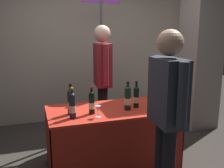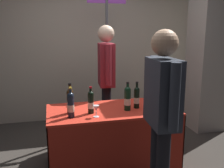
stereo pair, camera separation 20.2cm
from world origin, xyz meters
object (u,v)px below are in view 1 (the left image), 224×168
object	(u,v)px
concrete_pillar	(201,40)
wine_glass_mid	(98,109)
tasting_table	(112,126)
featured_wine_bottle	(154,91)
taster_foreground_right	(167,105)
vendor_presenter	(103,73)
display_bottle_0	(136,97)
booth_signpost	(102,48)
wine_glass_near_vendor	(150,93)

from	to	relation	value
concrete_pillar	wine_glass_mid	distance (m)	2.44
tasting_table	featured_wine_bottle	size ratio (longest dim) A/B	4.49
taster_foreground_right	vendor_presenter	bearing A→B (deg)	9.73
display_bottle_0	wine_glass_mid	size ratio (longest dim) A/B	2.51
tasting_table	concrete_pillar	bearing A→B (deg)	24.94
featured_wine_bottle	taster_foreground_right	bearing A→B (deg)	-111.54
display_bottle_0	taster_foreground_right	xyz separation A→B (m)	(-0.05, -0.80, 0.12)
display_bottle_0	booth_signpost	xyz separation A→B (m)	(-0.08, 1.21, 0.49)
wine_glass_near_vendor	vendor_presenter	xyz separation A→B (m)	(-0.51, 0.51, 0.21)
concrete_pillar	booth_signpost	xyz separation A→B (m)	(-1.63, 0.32, -0.13)
wine_glass_mid	vendor_presenter	xyz separation A→B (m)	(0.33, 0.98, 0.21)
tasting_table	wine_glass_mid	distance (m)	0.45
vendor_presenter	booth_signpost	world-z (taller)	booth_signpost
wine_glass_near_vendor	booth_signpost	distance (m)	1.16
concrete_pillar	wine_glass_mid	world-z (taller)	concrete_pillar
featured_wine_bottle	wine_glass_near_vendor	size ratio (longest dim) A/B	2.70
vendor_presenter	featured_wine_bottle	bearing A→B (deg)	44.73
featured_wine_bottle	wine_glass_mid	distance (m)	0.91
display_bottle_0	vendor_presenter	xyz separation A→B (m)	(-0.19, 0.78, 0.17)
vendor_presenter	booth_signpost	size ratio (longest dim) A/B	0.77
vendor_presenter	booth_signpost	distance (m)	0.56
featured_wine_bottle	vendor_presenter	xyz separation A→B (m)	(-0.51, 0.63, 0.16)
tasting_table	booth_signpost	size ratio (longest dim) A/B	0.68
tasting_table	display_bottle_0	bearing A→B (deg)	-6.62
wine_glass_near_vendor	taster_foreground_right	xyz separation A→B (m)	(-0.37, -1.06, 0.17)
wine_glass_mid	booth_signpost	bearing A→B (deg)	72.56
concrete_pillar	display_bottle_0	distance (m)	1.89
tasting_table	booth_signpost	world-z (taller)	booth_signpost
vendor_presenter	concrete_pillar	bearing A→B (deg)	99.39
wine_glass_near_vendor	wine_glass_mid	world-z (taller)	wine_glass_mid
display_bottle_0	wine_glass_mid	world-z (taller)	display_bottle_0
wine_glass_mid	taster_foreground_right	world-z (taller)	taster_foreground_right
taster_foreground_right	concrete_pillar	bearing A→B (deg)	-38.86
tasting_table	taster_foreground_right	bearing A→B (deg)	-73.95
featured_wine_bottle	booth_signpost	xyz separation A→B (m)	(-0.40, 1.07, 0.49)
wine_glass_near_vendor	featured_wine_bottle	bearing A→B (deg)	-89.16
taster_foreground_right	booth_signpost	world-z (taller)	booth_signpost
vendor_presenter	booth_signpost	xyz separation A→B (m)	(0.11, 0.44, 0.33)
featured_wine_bottle	booth_signpost	world-z (taller)	booth_signpost
concrete_pillar	wine_glass_near_vendor	xyz separation A→B (m)	(-1.23, -0.63, -0.67)
featured_wine_bottle	display_bottle_0	xyz separation A→B (m)	(-0.32, -0.15, -0.00)
tasting_table	wine_glass_near_vendor	distance (m)	0.72
tasting_table	wine_glass_near_vendor	bearing A→B (deg)	20.67
display_bottle_0	taster_foreground_right	bearing A→B (deg)	-93.90
concrete_pillar	taster_foreground_right	distance (m)	2.38
tasting_table	wine_glass_mid	world-z (taller)	wine_glass_mid
wine_glass_mid	wine_glass_near_vendor	bearing A→B (deg)	28.75
wine_glass_near_vendor	booth_signpost	size ratio (longest dim) A/B	0.06
display_bottle_0	vendor_presenter	size ratio (longest dim) A/B	0.19
vendor_presenter	taster_foreground_right	bearing A→B (deg)	10.74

